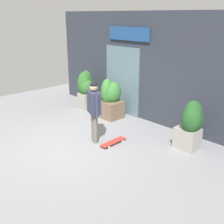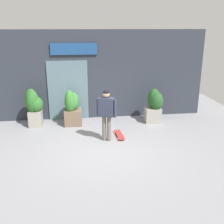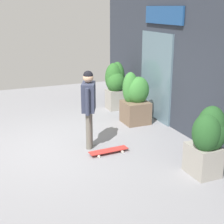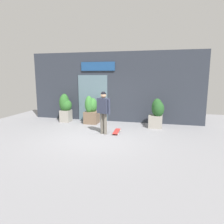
{
  "view_description": "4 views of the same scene",
  "coord_description": "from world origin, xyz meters",
  "px_view_note": "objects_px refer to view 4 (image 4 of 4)",
  "views": [
    {
      "loc": [
        5.68,
        -3.99,
        3.31
      ],
      "look_at": [
        0.41,
        0.95,
        0.81
      ],
      "focal_mm": 45.58,
      "sensor_mm": 36.0,
      "label": 1
    },
    {
      "loc": [
        -0.68,
        -7.34,
        3.53
      ],
      "look_at": [
        0.41,
        0.95,
        0.81
      ],
      "focal_mm": 42.67,
      "sensor_mm": 36.0,
      "label": 2
    },
    {
      "loc": [
        6.59,
        -1.61,
        2.9
      ],
      "look_at": [
        0.41,
        0.95,
        0.81
      ],
      "focal_mm": 54.02,
      "sensor_mm": 36.0,
      "label": 3
    },
    {
      "loc": [
        2.42,
        -7.09,
        2.29
      ],
      "look_at": [
        0.41,
        0.95,
        0.81
      ],
      "focal_mm": 33.21,
      "sensor_mm": 36.0,
      "label": 4
    }
  ],
  "objects_px": {
    "planter_box_right": "(157,112)",
    "planter_box_mid": "(91,109)",
    "skateboarder": "(104,108)",
    "skateboard": "(117,131)",
    "planter_box_left": "(65,106)"
  },
  "relations": [
    {
      "from": "skateboard",
      "to": "planter_box_right",
      "type": "bearing_deg",
      "value": -54.27
    },
    {
      "from": "planter_box_right",
      "to": "planter_box_mid",
      "type": "relative_size",
      "value": 0.97
    },
    {
      "from": "planter_box_mid",
      "to": "skateboarder",
      "type": "bearing_deg",
      "value": -55.94
    },
    {
      "from": "skateboarder",
      "to": "planter_box_left",
      "type": "distance_m",
      "value": 2.98
    },
    {
      "from": "planter_box_left",
      "to": "planter_box_mid",
      "type": "bearing_deg",
      "value": -1.31
    },
    {
      "from": "skateboarder",
      "to": "planter_box_right",
      "type": "bearing_deg",
      "value": -29.24
    },
    {
      "from": "skateboard",
      "to": "planter_box_mid",
      "type": "height_order",
      "value": "planter_box_mid"
    },
    {
      "from": "skateboarder",
      "to": "planter_box_mid",
      "type": "xyz_separation_m",
      "value": [
        -1.1,
        1.63,
        -0.35
      ]
    },
    {
      "from": "planter_box_left",
      "to": "planter_box_right",
      "type": "xyz_separation_m",
      "value": [
        4.47,
        -0.15,
        -0.06
      ]
    },
    {
      "from": "planter_box_left",
      "to": "planter_box_mid",
      "type": "height_order",
      "value": "planter_box_left"
    },
    {
      "from": "skateboarder",
      "to": "planter_box_right",
      "type": "height_order",
      "value": "skateboarder"
    },
    {
      "from": "skateboard",
      "to": "planter_box_right",
      "type": "xyz_separation_m",
      "value": [
        1.54,
        1.25,
        0.66
      ]
    },
    {
      "from": "skateboarder",
      "to": "skateboard",
      "type": "distance_m",
      "value": 1.1
    },
    {
      "from": "planter_box_left",
      "to": "planter_box_mid",
      "type": "xyz_separation_m",
      "value": [
        1.37,
        -0.03,
        -0.11
      ]
    },
    {
      "from": "planter_box_left",
      "to": "planter_box_right",
      "type": "bearing_deg",
      "value": -1.89
    }
  ]
}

